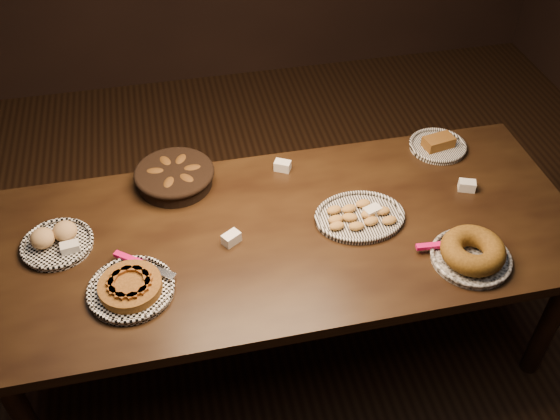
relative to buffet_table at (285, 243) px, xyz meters
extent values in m
plane|color=black|center=(0.00, 0.00, -0.68)|extent=(5.00, 5.00, 0.00)
cube|color=black|center=(0.00, 0.00, 0.05)|extent=(2.40, 1.00, 0.05)
cylinder|color=black|center=(-1.08, -0.38, -0.33)|extent=(0.08, 0.08, 0.70)
cylinder|color=black|center=(1.08, -0.38, -0.33)|extent=(0.08, 0.08, 0.70)
cylinder|color=black|center=(-1.08, 0.38, -0.33)|extent=(0.08, 0.08, 0.70)
cylinder|color=black|center=(1.08, 0.38, -0.33)|extent=(0.08, 0.08, 0.70)
torus|color=white|center=(-0.62, -0.19, 0.09)|extent=(0.32, 0.32, 0.02)
cylinder|color=#492A0E|center=(-0.62, -0.19, 0.10)|extent=(0.25, 0.25, 0.04)
cube|color=#623110|center=(-0.55, -0.18, 0.13)|extent=(0.03, 0.08, 0.01)
cube|color=#623110|center=(-0.57, -0.15, 0.13)|extent=(0.07, 0.07, 0.01)
cube|color=#623110|center=(-0.60, -0.13, 0.13)|extent=(0.08, 0.04, 0.01)
cube|color=#623110|center=(-0.64, -0.13, 0.13)|extent=(0.08, 0.05, 0.01)
cube|color=#623110|center=(-0.67, -0.16, 0.13)|extent=(0.06, 0.08, 0.01)
cube|color=#623110|center=(-0.68, -0.20, 0.13)|extent=(0.03, 0.08, 0.01)
cube|color=#623110|center=(-0.66, -0.23, 0.13)|extent=(0.07, 0.07, 0.01)
cube|color=#623110|center=(-0.63, -0.25, 0.13)|extent=(0.08, 0.04, 0.01)
cube|color=#623110|center=(-0.59, -0.24, 0.13)|extent=(0.08, 0.05, 0.01)
cube|color=#623110|center=(-0.56, -0.22, 0.13)|extent=(0.06, 0.08, 0.01)
cube|color=#E80B69|center=(-0.62, -0.05, 0.10)|extent=(0.11, 0.09, 0.02)
cube|color=silver|center=(-0.51, -0.13, 0.10)|extent=(0.14, 0.12, 0.00)
torus|color=black|center=(0.31, 0.00, 0.09)|extent=(0.30, 0.30, 0.02)
ellipsoid|color=olive|center=(0.20, -0.04, 0.10)|extent=(0.07, 0.05, 0.03)
ellipsoid|color=olive|center=(0.28, -0.06, 0.10)|extent=(0.07, 0.05, 0.03)
ellipsoid|color=olive|center=(0.34, -0.05, 0.10)|extent=(0.07, 0.05, 0.03)
ellipsoid|color=olive|center=(0.42, -0.06, 0.10)|extent=(0.07, 0.05, 0.03)
ellipsoid|color=olive|center=(0.21, -0.01, 0.10)|extent=(0.07, 0.05, 0.03)
ellipsoid|color=olive|center=(0.26, -0.01, 0.10)|extent=(0.07, 0.06, 0.03)
ellipsoid|color=olive|center=(0.34, 0.00, 0.10)|extent=(0.07, 0.05, 0.03)
ellipsoid|color=olive|center=(0.41, 0.00, 0.10)|extent=(0.06, 0.04, 0.03)
ellipsoid|color=olive|center=(0.21, 0.05, 0.10)|extent=(0.07, 0.05, 0.03)
ellipsoid|color=olive|center=(0.28, 0.04, 0.10)|extent=(0.07, 0.05, 0.03)
ellipsoid|color=olive|center=(0.34, 0.06, 0.10)|extent=(0.07, 0.05, 0.03)
torus|color=black|center=(0.65, -0.31, 0.09)|extent=(0.31, 0.31, 0.02)
torus|color=brown|center=(0.65, -0.31, 0.13)|extent=(0.29, 0.29, 0.08)
cube|color=#E80B69|center=(0.52, -0.23, 0.10)|extent=(0.12, 0.03, 0.02)
cube|color=silver|center=(0.65, -0.24, 0.10)|extent=(0.15, 0.04, 0.00)
cylinder|color=black|center=(-0.40, 0.38, 0.11)|extent=(0.37, 0.37, 0.08)
torus|color=black|center=(-0.40, 0.38, 0.14)|extent=(0.34, 0.34, 0.03)
ellipsoid|color=black|center=(-0.32, 0.38, 0.14)|extent=(0.10, 0.06, 0.05)
ellipsoid|color=black|center=(-0.37, 0.45, 0.14)|extent=(0.10, 0.12, 0.05)
ellipsoid|color=black|center=(-0.43, 0.45, 0.14)|extent=(0.09, 0.12, 0.05)
ellipsoid|color=black|center=(-0.48, 0.39, 0.14)|extent=(0.11, 0.07, 0.05)
ellipsoid|color=black|center=(-0.43, 0.31, 0.14)|extent=(0.09, 0.12, 0.05)
ellipsoid|color=black|center=(-0.35, 0.32, 0.14)|extent=(0.11, 0.12, 0.05)
torus|color=white|center=(-0.89, 0.10, 0.09)|extent=(0.28, 0.28, 0.02)
ellipsoid|color=#9A7A47|center=(-0.93, 0.11, 0.12)|extent=(0.09, 0.09, 0.08)
ellipsoid|color=#9A7A47|center=(-0.85, 0.13, 0.12)|extent=(0.09, 0.09, 0.08)
torus|color=black|center=(0.81, 0.38, 0.09)|extent=(0.26, 0.26, 0.02)
cube|color=#492A0E|center=(0.81, 0.38, 0.11)|extent=(0.15, 0.10, 0.05)
cube|color=white|center=(-0.22, -0.02, 0.10)|extent=(0.08, 0.08, 0.04)
cube|color=white|center=(0.07, 0.38, 0.10)|extent=(0.08, 0.07, 0.04)
cube|color=white|center=(0.36, 0.01, 0.10)|extent=(0.08, 0.07, 0.04)
cube|color=white|center=(-0.83, 0.06, 0.10)|extent=(0.08, 0.05, 0.04)
cube|color=white|center=(0.81, 0.08, 0.10)|extent=(0.08, 0.07, 0.04)
camera|label=1|loc=(-0.40, -1.73, 1.83)|focal=40.00mm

